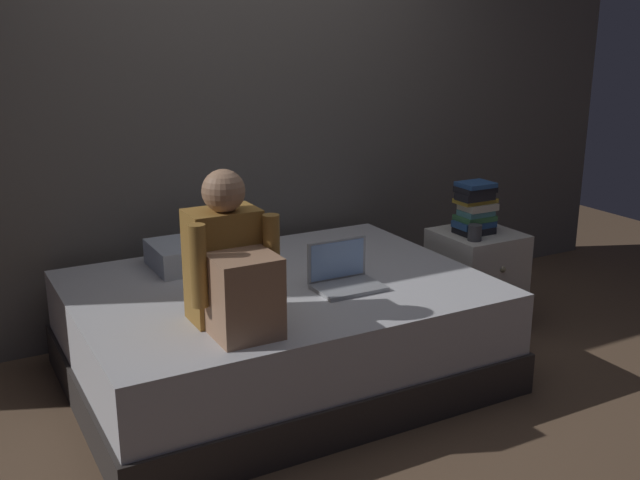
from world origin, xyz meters
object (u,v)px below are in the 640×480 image
object	(u,v)px
laptop	(344,276)
pillow	(205,252)
bed	(279,331)
person_sitting	(232,268)
book_stack	(475,208)
nightstand	(475,279)
mug	(475,233)

from	to	relation	value
laptop	pillow	distance (m)	0.80
bed	person_sitting	distance (m)	0.75
bed	book_stack	distance (m)	1.35
nightstand	person_sitting	size ratio (longest dim) A/B	0.88
laptop	mug	distance (m)	0.93
nightstand	book_stack	world-z (taller)	book_stack
nightstand	pillow	size ratio (longest dim) A/B	1.02
person_sitting	bed	bearing A→B (deg)	44.52
laptop	pillow	size ratio (longest dim) A/B	0.57
bed	person_sitting	size ratio (longest dim) A/B	3.05
pillow	person_sitting	bearing A→B (deg)	-102.58
pillow	mug	xyz separation A→B (m)	(1.38, -0.52, 0.05)
nightstand	person_sitting	world-z (taller)	person_sitting
book_stack	mug	size ratio (longest dim) A/B	3.30
laptop	mug	bearing A→B (deg)	8.95
bed	nightstand	world-z (taller)	nightstand
laptop	pillow	xyz separation A→B (m)	(-0.46, 0.66, 0.01)
nightstand	laptop	distance (m)	1.12
nightstand	person_sitting	xyz separation A→B (m)	(-1.70, -0.44, 0.47)
person_sitting	nightstand	bearing A→B (deg)	14.62
person_sitting	book_stack	xyz separation A→B (m)	(1.66, 0.44, -0.04)
laptop	mug	xyz separation A→B (m)	(0.92, 0.15, 0.06)
book_stack	pillow	bearing A→B (deg)	164.90
bed	laptop	distance (m)	0.45
pillow	mug	world-z (taller)	mug
book_stack	mug	world-z (taller)	book_stack
bed	mug	bearing A→B (deg)	-3.26
bed	laptop	xyz separation A→B (m)	(0.25, -0.21, 0.31)
mug	person_sitting	bearing A→B (deg)	-168.36
bed	laptop	size ratio (longest dim) A/B	6.25
person_sitting	laptop	distance (m)	0.70
person_sitting	pillow	distance (m)	0.88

